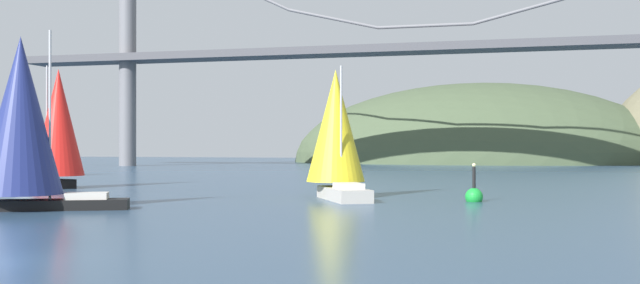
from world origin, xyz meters
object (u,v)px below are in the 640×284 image
sailboat_navy_sail (23,119)px  sailboat_white_mainsail (28,142)px  sailboat_yellow_sail (336,132)px  channel_buoy (474,196)px  sailboat_red_spinnaker (57,126)px

sailboat_navy_sail → sailboat_white_mainsail: (-27.31, 37.45, -1.02)m
sailboat_yellow_sail → sailboat_white_mainsail: size_ratio=1.01×
channel_buoy → sailboat_white_mainsail: bearing=153.9°
sailboat_red_spinnaker → sailboat_white_mainsail: sailboat_red_spinnaker is taller
sailboat_white_mainsail → channel_buoy: size_ratio=3.26×
sailboat_white_mainsail → channel_buoy: sailboat_white_mainsail is taller
sailboat_navy_sail → sailboat_white_mainsail: sailboat_navy_sail is taller
sailboat_white_mainsail → sailboat_navy_sail: bearing=-53.9°
sailboat_red_spinnaker → sailboat_yellow_sail: sailboat_red_spinnaker is taller
sailboat_navy_sail → channel_buoy: sailboat_navy_sail is taller
channel_buoy → sailboat_navy_sail: bearing=-150.8°
sailboat_yellow_sail → sailboat_white_mainsail: bearing=150.0°
sailboat_yellow_sail → channel_buoy: bearing=-5.0°
sailboat_navy_sail → sailboat_red_spinnaker: bearing=119.8°
sailboat_navy_sail → sailboat_yellow_sail: (13.95, 13.64, -0.51)m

